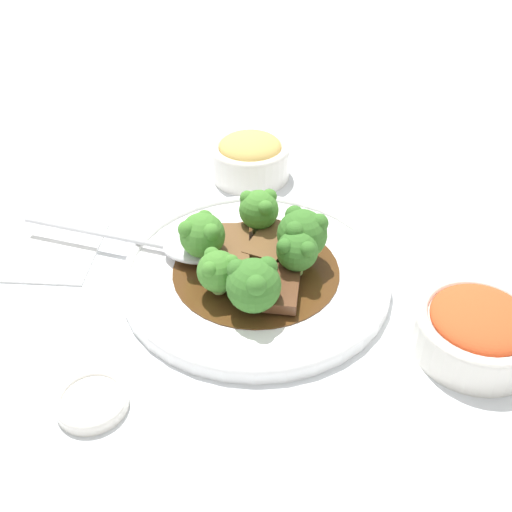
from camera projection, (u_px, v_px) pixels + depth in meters
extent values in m
plane|color=silver|center=(256.00, 280.00, 0.65)|extent=(4.00, 4.00, 0.00)
cylinder|color=white|center=(256.00, 275.00, 0.65)|extent=(0.29, 0.29, 0.01)
torus|color=white|center=(256.00, 270.00, 0.65)|extent=(0.29, 0.29, 0.01)
cylinder|color=#4C2D14|center=(256.00, 270.00, 0.64)|extent=(0.18, 0.18, 0.00)
cube|color=brown|center=(271.00, 243.00, 0.66)|extent=(0.08, 0.05, 0.02)
cube|color=brown|center=(245.00, 275.00, 0.62)|extent=(0.03, 0.07, 0.02)
cube|color=#56331E|center=(282.00, 288.00, 0.61)|extent=(0.07, 0.04, 0.01)
cube|color=brown|center=(233.00, 248.00, 0.66)|extent=(0.08, 0.05, 0.01)
cylinder|color=#8EB756|center=(296.00, 270.00, 0.63)|extent=(0.01, 0.01, 0.01)
sphere|color=#387028|center=(297.00, 253.00, 0.61)|extent=(0.04, 0.04, 0.04)
sphere|color=#387028|center=(299.00, 236.00, 0.62)|extent=(0.02, 0.02, 0.02)
sphere|color=#387028|center=(285.00, 246.00, 0.60)|extent=(0.02, 0.02, 0.02)
sphere|color=#387028|center=(308.00, 249.00, 0.60)|extent=(0.02, 0.02, 0.02)
cylinder|color=#8EB756|center=(219.00, 287.00, 0.61)|extent=(0.01, 0.01, 0.01)
sphere|color=#427F2D|center=(218.00, 271.00, 0.60)|extent=(0.04, 0.04, 0.04)
sphere|color=#427F2D|center=(212.00, 255.00, 0.60)|extent=(0.02, 0.02, 0.02)
sphere|color=#427F2D|center=(210.00, 269.00, 0.58)|extent=(0.02, 0.02, 0.02)
sphere|color=#427F2D|center=(231.00, 262.00, 0.59)|extent=(0.02, 0.02, 0.02)
cylinder|color=#7FA84C|center=(254.00, 304.00, 0.59)|extent=(0.02, 0.02, 0.01)
sphere|color=#387028|center=(254.00, 285.00, 0.58)|extent=(0.05, 0.05, 0.05)
sphere|color=#387028|center=(237.00, 270.00, 0.57)|extent=(0.02, 0.02, 0.02)
sphere|color=#387028|center=(256.00, 285.00, 0.55)|extent=(0.02, 0.02, 0.02)
sphere|color=#387028|center=(267.00, 267.00, 0.57)|extent=(0.02, 0.02, 0.02)
cylinder|color=#8EB756|center=(203.00, 256.00, 0.64)|extent=(0.02, 0.02, 0.02)
sphere|color=#427F2D|center=(202.00, 237.00, 0.63)|extent=(0.05, 0.05, 0.05)
sphere|color=#427F2D|center=(187.00, 229.00, 0.62)|extent=(0.02, 0.02, 0.02)
sphere|color=#427F2D|center=(211.00, 232.00, 0.61)|extent=(0.02, 0.02, 0.02)
sphere|color=#427F2D|center=(205.00, 218.00, 0.63)|extent=(0.02, 0.02, 0.02)
cylinder|color=#8EB756|center=(301.00, 254.00, 0.65)|extent=(0.02, 0.02, 0.01)
sphere|color=#387028|center=(302.00, 234.00, 0.63)|extent=(0.05, 0.05, 0.05)
sphere|color=#387028|center=(295.00, 231.00, 0.61)|extent=(0.02, 0.02, 0.02)
sphere|color=#387028|center=(319.00, 223.00, 0.62)|extent=(0.02, 0.02, 0.02)
sphere|color=#387028|center=(294.00, 215.00, 0.63)|extent=(0.02, 0.02, 0.02)
cylinder|color=#8EB756|center=(259.00, 227.00, 0.69)|extent=(0.01, 0.01, 0.01)
sphere|color=#427F2D|center=(259.00, 210.00, 0.67)|extent=(0.05, 0.05, 0.05)
sphere|color=#427F2D|center=(261.00, 207.00, 0.65)|extent=(0.02, 0.02, 0.02)
sphere|color=#427F2D|center=(269.00, 196.00, 0.67)|extent=(0.02, 0.02, 0.02)
sphere|color=#427F2D|center=(247.00, 198.00, 0.67)|extent=(0.02, 0.02, 0.02)
ellipsoid|color=silver|center=(193.00, 250.00, 0.65)|extent=(0.05, 0.07, 0.01)
cylinder|color=silver|center=(94.00, 233.00, 0.68)|extent=(0.02, 0.18, 0.01)
cylinder|color=white|center=(472.00, 346.00, 0.57)|extent=(0.07, 0.07, 0.01)
cylinder|color=white|center=(476.00, 335.00, 0.56)|extent=(0.12, 0.12, 0.04)
torus|color=white|center=(480.00, 320.00, 0.55)|extent=(0.12, 0.12, 0.01)
ellipsoid|color=#D14C23|center=(481.00, 318.00, 0.55)|extent=(0.09, 0.09, 0.03)
cylinder|color=white|center=(250.00, 174.00, 0.82)|extent=(0.06, 0.06, 0.01)
cylinder|color=white|center=(250.00, 162.00, 0.81)|extent=(0.11, 0.11, 0.04)
torus|color=white|center=(250.00, 149.00, 0.80)|extent=(0.11, 0.11, 0.01)
ellipsoid|color=tan|center=(250.00, 147.00, 0.80)|extent=(0.08, 0.08, 0.03)
cylinder|color=white|center=(92.00, 403.00, 0.52)|extent=(0.06, 0.06, 0.01)
torus|color=white|center=(91.00, 399.00, 0.52)|extent=(0.06, 0.06, 0.01)
cube|color=white|center=(57.00, 249.00, 0.69)|extent=(0.12, 0.11, 0.01)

